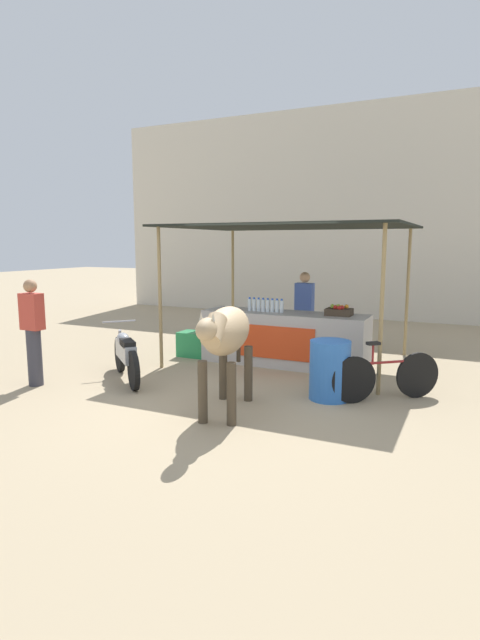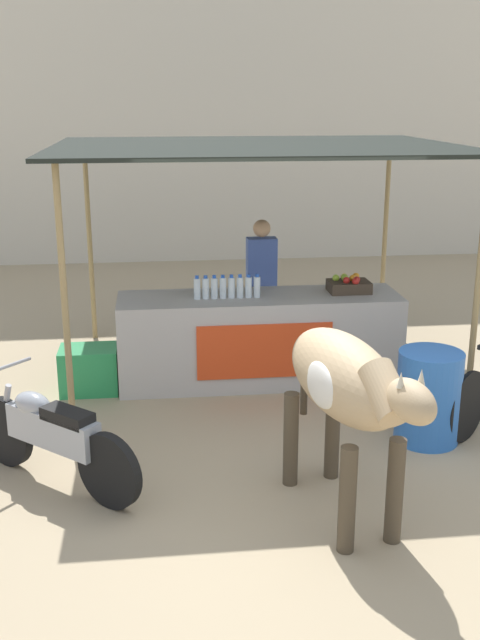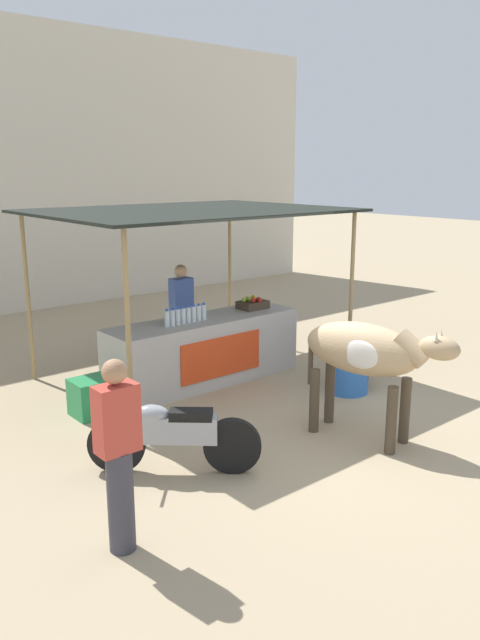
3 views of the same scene
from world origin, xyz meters
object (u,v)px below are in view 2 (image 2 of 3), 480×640
(cooler_box, at_px, (89,370))
(cow, at_px, (346,385))
(fruit_crate, at_px, (349,285))
(stall_counter, at_px, (259,339))
(water_barrel, at_px, (428,397))
(motorcycle_parked, at_px, (52,435))
(vendor_behind_counter, at_px, (261,288))

(cooler_box, xyz_separation_m, cow, (2.04, -2.68, 0.79))
(fruit_crate, distance_m, cooler_box, 2.91)
(stall_counter, relative_size, cooler_box, 5.00)
(cooler_box, height_order, water_barrel, water_barrel)
(water_barrel, xyz_separation_m, cow, (-1.07, -1.15, 0.61))
(fruit_crate, relative_size, cooler_box, 0.73)
(stall_counter, bearing_deg, motorcycle_parked, -133.53)
(stall_counter, distance_m, cooler_box, 1.83)
(cooler_box, bearing_deg, water_barrel, -26.29)
(cow, xyz_separation_m, motorcycle_parked, (-2.17, 0.73, -0.61))
(motorcycle_parked, bearing_deg, vendor_behind_counter, 53.48)
(stall_counter, distance_m, cow, 2.84)
(cooler_box, bearing_deg, cow, -52.77)
(cooler_box, relative_size, motorcycle_parked, 0.43)
(cow, height_order, motorcycle_parked, cow)
(fruit_crate, relative_size, vendor_behind_counter, 0.27)
(stall_counter, height_order, vendor_behind_counter, vendor_behind_counter)
(fruit_crate, height_order, cow, cow)
(vendor_behind_counter, relative_size, cooler_box, 2.75)
(cooler_box, bearing_deg, motorcycle_parked, -93.97)
(fruit_crate, height_order, motorcycle_parked, fruit_crate)
(cooler_box, height_order, motorcycle_parked, motorcycle_parked)
(cooler_box, distance_m, water_barrel, 3.47)
(vendor_behind_counter, distance_m, motorcycle_parked, 3.52)
(stall_counter, xyz_separation_m, cooler_box, (-1.81, -0.10, -0.24))
(vendor_behind_counter, bearing_deg, cooler_box, -156.36)
(water_barrel, bearing_deg, stall_counter, 128.42)
(cow, bearing_deg, cooler_box, 127.23)
(fruit_crate, height_order, vendor_behind_counter, vendor_behind_counter)
(cow, bearing_deg, motorcycle_parked, 161.52)
(vendor_behind_counter, distance_m, water_barrel, 2.69)
(stall_counter, bearing_deg, water_barrel, -51.58)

